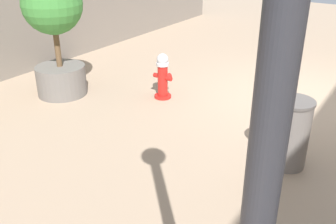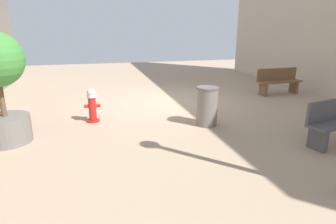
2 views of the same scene
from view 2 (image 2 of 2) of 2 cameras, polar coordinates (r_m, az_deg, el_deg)
The scene contains 5 objects.
ground_plane at distance 9.35m, azimuth -0.28°, elevation 2.00°, with size 23.40×23.40×0.00m, color tan.
fire_hydrant at distance 7.55m, azimuth -15.18°, elevation 1.36°, with size 0.42×0.40×0.90m.
bench_near at distance 11.25m, azimuth 21.56°, elevation 5.93°, with size 1.70×0.51×0.95m.
bench_far at distance 6.87m, azimuth 31.10°, elevation -1.62°, with size 1.65×0.77×0.95m.
trash_bin at distance 7.09m, azimuth 7.97°, elevation 1.19°, with size 0.55×0.55×0.98m.
Camera 2 is at (2.30, 8.75, 2.36)m, focal length 29.92 mm.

